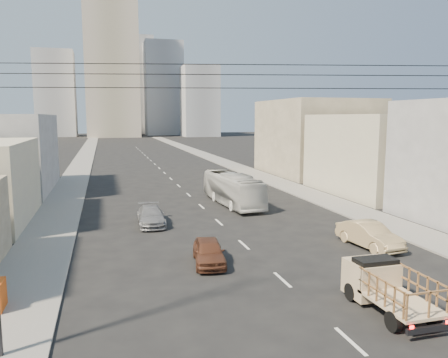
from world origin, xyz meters
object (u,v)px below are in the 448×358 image
city_bus (232,189)px  sedan_grey (151,216)px  sedan_brown (209,252)px  sedan_tan (369,235)px  flatbed_pickup (387,284)px

city_bus → sedan_grey: size_ratio=2.20×
sedan_brown → city_bus: bearing=76.9°
sedan_tan → sedan_grey: size_ratio=1.00×
flatbed_pickup → sedan_tan: size_ratio=0.97×
city_bus → sedan_grey: city_bus is taller
sedan_tan → sedan_grey: bearing=136.5°
city_bus → sedan_brown: city_bus is taller
city_bus → sedan_tan: size_ratio=2.20×
flatbed_pickup → sedan_tan: (4.36, 7.77, -0.34)m
sedan_brown → sedan_grey: 9.59m
sedan_brown → sedan_grey: (-2.06, 9.36, -0.00)m
sedan_brown → sedan_grey: bearing=110.3°
city_bus → sedan_grey: 9.59m
sedan_grey → sedan_tan: bearing=-35.3°
city_bus → sedan_brown: (-5.72, -14.92, -0.73)m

